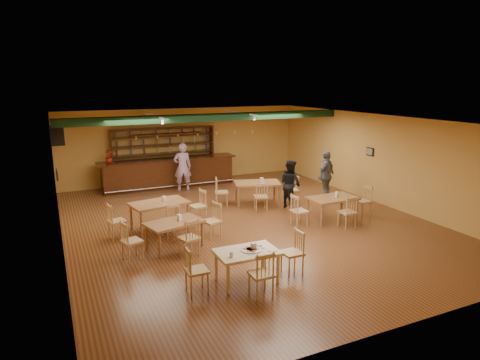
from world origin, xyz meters
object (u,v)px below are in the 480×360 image
patron_right_a (290,184)px  bar_counter (169,173)px  near_table (247,266)px  patron_bar (183,167)px  dining_table_a (160,215)px  dining_table_b (257,193)px  dining_table_c (175,235)px  dining_table_d (332,209)px

patron_right_a → bar_counter: bearing=22.1°
near_table → patron_bar: 7.82m
dining_table_a → patron_bar: size_ratio=0.84×
bar_counter → dining_table_a: bearing=-108.3°
dining_table_b → dining_table_c: bearing=-127.1°
dining_table_a → dining_table_d: dining_table_a is taller
dining_table_a → dining_table_d: (4.85, -1.44, -0.03)m
dining_table_d → patron_right_a: size_ratio=0.90×
near_table → dining_table_b: bearing=61.8°
dining_table_b → patron_right_a: bearing=-27.7°
dining_table_b → dining_table_c: 4.45m
dining_table_b → patron_right_a: size_ratio=0.95×
dining_table_c → patron_bar: size_ratio=0.75×
dining_table_b → near_table: dining_table_b is taller
near_table → patron_right_a: patron_right_a is taller
patron_bar → dining_table_d: bearing=128.0°
dining_table_b → dining_table_c: (-3.62, -2.59, -0.04)m
dining_table_c → patron_right_a: size_ratio=0.85×
dining_table_a → near_table: dining_table_a is taller
bar_counter → dining_table_c: bearing=-104.0°
patron_bar → near_table: bearing=90.8°
patron_right_a → dining_table_c: bearing=100.8°
dining_table_a → bar_counter: bearing=61.9°
dining_table_b → dining_table_d: dining_table_b is taller
dining_table_d → dining_table_a: bearing=162.4°
dining_table_a → patron_bar: bearing=54.3°
dining_table_c → dining_table_d: dining_table_d is taller
dining_table_a → patron_right_a: bearing=-6.5°
dining_table_a → dining_table_d: 5.06m
dining_table_a → dining_table_b: bearing=6.5°
dining_table_a → patron_bar: 4.25m
dining_table_b → near_table: (-2.77, -4.99, -0.04)m
dining_table_b → patron_right_a: patron_right_a is taller
dining_table_b → dining_table_c: dining_table_b is taller
dining_table_d → bar_counter: bearing=117.6°
bar_counter → patron_right_a: size_ratio=3.34×
dining_table_a → dining_table_c: 1.54m
bar_counter → patron_right_a: 5.23m
dining_table_a → near_table: 4.03m
dining_table_b → patron_right_a: 1.21m
near_table → patron_bar: (1.01, 7.74, 0.58)m
patron_bar → bar_counter: bearing=-61.0°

